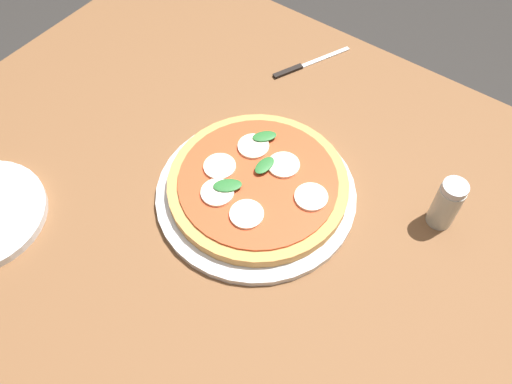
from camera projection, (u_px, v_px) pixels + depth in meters
name	position (u px, v px, depth m)	size (l,w,h in m)	color
ground_plane	(253.00, 360.00, 1.44)	(6.00, 6.00, 0.00)	#2D2B28
dining_table	(252.00, 246.00, 0.92)	(1.23, 0.95, 0.74)	brown
serving_tray	(256.00, 193.00, 0.85)	(0.32, 0.32, 0.01)	silver
pizza	(258.00, 183.00, 0.84)	(0.29, 0.29, 0.03)	tan
knife	(302.00, 66.00, 1.03)	(0.08, 0.16, 0.01)	black
pepper_shaker	(447.00, 204.00, 0.79)	(0.04, 0.04, 0.09)	#B2B7AD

